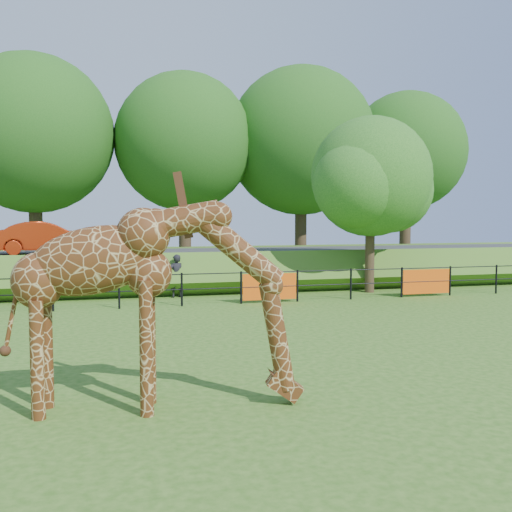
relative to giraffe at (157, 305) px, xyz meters
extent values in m
plane|color=#2E5C17|center=(1.65, 1.90, -1.60)|extent=(90.00, 90.00, 0.00)
cube|color=#2E5C17|center=(1.65, 17.40, -0.95)|extent=(40.00, 9.00, 1.30)
cube|color=#313133|center=(1.65, 15.90, -0.24)|extent=(40.00, 5.00, 0.12)
imported|color=#B12B0C|center=(-3.09, 15.88, 0.48)|extent=(4.13, 1.82, 1.32)
imported|color=black|center=(1.72, 11.98, -0.82)|extent=(0.66, 0.53, 1.57)
cylinder|color=#2E2215|center=(9.15, 11.50, 0.00)|extent=(0.36, 0.36, 3.20)
sphere|color=#1F5918|center=(9.15, 11.50, 2.86)|extent=(4.60, 4.60, 4.60)
sphere|color=#1F5918|center=(10.30, 12.19, 2.40)|extent=(3.45, 3.45, 3.45)
sphere|color=#1F5918|center=(8.23, 10.81, 2.52)|extent=(3.22, 3.22, 3.22)
cylinder|color=#2E2215|center=(-4.35, 23.90, 0.90)|extent=(0.70, 0.70, 5.00)
sphere|color=#184F15|center=(-4.35, 23.90, 5.71)|extent=(8.40, 8.40, 8.40)
cylinder|color=#2E2215|center=(3.65, 23.90, 0.90)|extent=(0.70, 0.70, 5.00)
sphere|color=#184F15|center=(3.65, 23.90, 5.54)|extent=(7.80, 7.80, 7.80)
cylinder|color=#2E2215|center=(10.65, 23.90, 0.90)|extent=(0.70, 0.70, 5.00)
sphere|color=#184F15|center=(10.65, 23.90, 5.82)|extent=(8.80, 8.80, 8.80)
cylinder|color=#2E2215|center=(17.65, 23.90, 0.90)|extent=(0.70, 0.70, 5.00)
sphere|color=#184F15|center=(17.65, 23.90, 5.43)|extent=(7.40, 7.40, 7.40)
camera|label=1|loc=(-0.72, -8.65, 1.35)|focal=40.00mm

